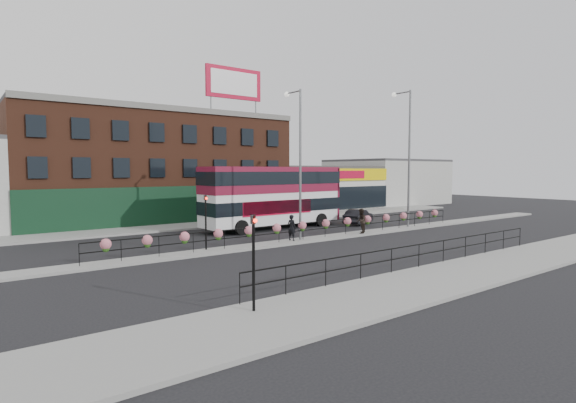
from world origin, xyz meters
TOP-DOWN VIEW (x-y plane):
  - ground at (0.00, 0.00)m, footprint 120.00×120.00m
  - south_pavement at (0.00, -12.00)m, footprint 60.00×4.00m
  - north_pavement at (0.00, 12.00)m, footprint 60.00×4.00m
  - median at (0.00, 0.00)m, footprint 60.00×1.60m
  - yellow_line_inner at (0.00, -9.70)m, footprint 60.00×0.10m
  - yellow_line_outer at (0.00, -9.88)m, footprint 60.00×0.10m
  - brick_building at (-4.00, 19.96)m, footprint 25.00×12.21m
  - supermarket at (16.00, 19.90)m, footprint 15.00×12.25m
  - warehouse_east at (30.75, 20.00)m, footprint 14.50×12.00m
  - billboard at (2.50, 14.99)m, footprint 6.00×0.29m
  - median_railing at (0.00, 0.00)m, footprint 30.04×0.56m
  - south_railing at (-2.00, -10.10)m, footprint 20.04×0.05m
  - double_decker_bus at (1.34, 6.72)m, footprint 12.63×3.52m
  - car at (9.03, 4.57)m, footprint 4.45×5.14m
  - pedestrian_a at (-1.89, 0.10)m, footprint 0.87×0.78m
  - pedestrian_b at (4.23, -0.33)m, footprint 1.56×1.55m
  - lamp_column_west at (-1.18, 0.33)m, footprint 0.36×1.76m
  - lamp_column_east at (10.29, 0.41)m, footprint 0.40×1.96m
  - traffic_light_south at (-12.00, -11.01)m, footprint 0.15×0.28m
  - traffic_light_median at (-8.00, 0.39)m, footprint 0.15×0.28m

SIDE VIEW (x-z plane):
  - ground at x=0.00m, z-range 0.00..0.00m
  - yellow_line_inner at x=0.00m, z-range 0.00..0.01m
  - yellow_line_outer at x=0.00m, z-range 0.00..0.01m
  - south_pavement at x=0.00m, z-range 0.00..0.15m
  - north_pavement at x=0.00m, z-range 0.00..0.15m
  - median at x=0.00m, z-range 0.00..0.15m
  - car at x=9.03m, z-range 0.00..1.34m
  - south_railing at x=-2.00m, z-range 0.40..1.52m
  - pedestrian_a at x=-1.89m, z-range 0.15..1.87m
  - median_railing at x=0.00m, z-range 0.43..1.66m
  - pedestrian_b at x=4.23m, z-range 0.15..1.98m
  - traffic_light_south at x=-12.00m, z-range 0.64..4.29m
  - traffic_light_median at x=-8.00m, z-range 0.64..4.29m
  - supermarket at x=16.00m, z-range 0.00..5.30m
  - double_decker_bus at x=1.34m, z-range 0.58..5.65m
  - warehouse_east at x=30.75m, z-range 0.00..6.30m
  - brick_building at x=-4.00m, z-range -0.02..10.28m
  - lamp_column_west at x=-1.18m, z-range 1.08..11.10m
  - lamp_column_east at x=10.29m, z-range 1.19..12.37m
  - billboard at x=2.50m, z-range 10.98..15.38m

